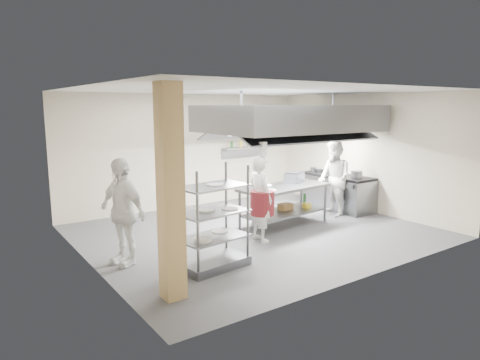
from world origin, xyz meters
TOP-DOWN VIEW (x-y plane):
  - floor at (0.00, 0.00)m, footprint 7.00×7.00m
  - ceiling at (0.00, 0.00)m, footprint 7.00×7.00m
  - wall_back at (0.00, 3.00)m, footprint 7.00×0.00m
  - wall_left at (-3.50, 0.00)m, footprint 0.00×6.00m
  - wall_right at (3.50, 0.00)m, footprint 0.00×6.00m
  - column at (-2.90, -1.90)m, footprint 0.30×0.30m
  - exhaust_hood at (1.30, 0.40)m, footprint 4.00×2.50m
  - hood_strip_a at (0.40, 0.40)m, footprint 1.60×0.12m
  - hood_strip_b at (2.20, 0.40)m, footprint 1.60×0.12m
  - wall_shelf at (1.80, 2.84)m, footprint 1.50×0.28m
  - island at (0.84, 0.04)m, footprint 2.26×1.13m
  - island_worktop at (0.84, 0.04)m, footprint 2.26×1.13m
  - island_undershelf at (0.84, 0.04)m, footprint 2.08×1.02m
  - pass_rack at (-1.83, -1.24)m, footprint 1.22×0.80m
  - cooking_range at (3.08, 0.50)m, footprint 0.80×2.00m
  - range_top at (3.08, 0.50)m, footprint 0.78×1.96m
  - chef_head at (-0.30, -0.54)m, footprint 0.42×0.64m
  - chef_line at (2.45, 0.04)m, footprint 0.93×1.06m
  - chef_plating at (-3.00, -0.21)m, footprint 0.75×1.16m
  - griddle at (1.37, 0.30)m, footprint 0.53×0.47m
  - wicker_basket at (0.99, 0.17)m, footprint 0.35×0.26m
  - stockpot at (3.04, -0.16)m, footprint 0.28×0.28m
  - plate_stack at (-1.83, -1.24)m, footprint 0.28×0.28m

SIDE VIEW (x-z plane):
  - floor at x=0.00m, z-range 0.00..0.00m
  - island_undershelf at x=0.84m, z-range 0.28..0.32m
  - wicker_basket at x=0.99m, z-range 0.32..0.46m
  - cooking_range at x=3.08m, z-range 0.00..0.84m
  - island at x=0.84m, z-range 0.00..0.91m
  - plate_stack at x=-1.83m, z-range 0.53..0.58m
  - pass_rack at x=-1.83m, z-range 0.00..1.72m
  - chef_head at x=-0.30m, z-range 0.00..1.73m
  - range_top at x=3.08m, z-range 0.84..0.90m
  - island_worktop at x=0.84m, z-range 0.85..0.91m
  - chef_plating at x=-3.00m, z-range 0.00..1.84m
  - chef_line at x=2.45m, z-range 0.00..1.84m
  - stockpot at x=3.04m, z-range 0.90..1.09m
  - griddle at x=1.37m, z-range 0.91..1.12m
  - wall_back at x=0.00m, z-range -2.00..5.00m
  - wall_left at x=-3.50m, z-range -1.50..4.50m
  - wall_right at x=3.50m, z-range -1.50..4.50m
  - column at x=-2.90m, z-range 0.00..3.00m
  - wall_shelf at x=1.80m, z-range 1.48..1.52m
  - hood_strip_a at x=0.40m, z-range 2.06..2.10m
  - hood_strip_b at x=2.20m, z-range 2.06..2.10m
  - exhaust_hood at x=1.30m, z-range 2.10..2.70m
  - ceiling at x=0.00m, z-range 3.00..3.00m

